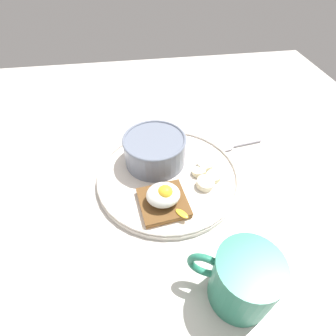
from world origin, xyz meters
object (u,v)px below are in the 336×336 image
Objects in this scene: banana_slice_front at (213,177)px; banana_slice_right at (205,164)px; toast_slice at (163,202)px; oatmeal_bowl at (155,150)px; poached_egg at (164,195)px; banana_slice_left at (199,172)px; spoon at (235,146)px; banana_slice_back at (205,183)px; coffee_mug at (243,280)px.

banana_slice_right is at bearing 100.86° from banana_slice_front.
oatmeal_bowl is at bearing 90.55° from toast_slice.
banana_slice_front is at bearing 25.29° from poached_egg.
banana_slice_left is 0.37× the size of spoon.
oatmeal_bowl reaches higher than banana_slice_back.
banana_slice_left is at bearing -31.99° from oatmeal_bowl.
banana_slice_right is (10.22, 8.70, 0.05)cm from toast_slice.
spoon is (8.14, 9.99, -1.16)cm from banana_slice_front.
banana_slice_front is at bearing -33.63° from banana_slice_left.
banana_slice_back is at bearing 21.51° from poached_egg.
spoon is (10.52, 31.89, -4.52)cm from coffee_mug.
banana_slice_back and banana_slice_right have the same top height.
oatmeal_bowl is 1.20× the size of spoon.
spoon is at bearing 35.54° from banana_slice_right.
poached_egg is at bearing -141.48° from spoon.
banana_slice_front is 3.07cm from banana_slice_left.
banana_slice_back reaches higher than banana_slice_front.
banana_slice_left is at bearing 90.40° from coffee_mug.
banana_slice_back is at bearing 89.28° from coffee_mug.
banana_slice_back is at bearing -82.90° from banana_slice_left.
toast_slice is 9.41cm from banana_slice_back.
banana_slice_right reaches higher than banana_slice_front.
spoon is (8.84, 6.32, -1.33)cm from banana_slice_right.
coffee_mug reaches higher than oatmeal_bowl.
spoon is (19.17, 2.99, -3.67)cm from oatmeal_bowl.
banana_slice_back is 0.45× the size of spoon.
banana_slice_right is 0.40× the size of coffee_mug.
spoon is at bearing 48.67° from banana_slice_back.
spoon is at bearing 50.83° from banana_slice_front.
poached_egg is 0.64× the size of coffee_mug.
banana_slice_left is (8.37, 6.73, -0.05)cm from toast_slice.
coffee_mug reaches higher than banana_slice_right.
banana_slice_right is at bearing -17.84° from oatmeal_bowl.
coffee_mug is (-1.68, -25.57, 3.18)cm from banana_slice_right.
banana_slice_right is at bearing -144.46° from spoon.
oatmeal_bowl is 4.16× the size of banana_slice_front.
coffee_mug reaches higher than banana_slice_front.
banana_slice_left reaches higher than toast_slice.
banana_slice_back is 15.61cm from spoon.
banana_slice_front is at bearing 24.74° from toast_slice.
toast_slice is 3.08× the size of banana_slice_front.
coffee_mug is at bearing -89.60° from banana_slice_left.
toast_slice is 2.39cm from poached_egg.
banana_slice_front is at bearing -79.14° from banana_slice_right.
spoon is at bearing 38.24° from toast_slice.
oatmeal_bowl is 1.74× the size of poached_egg.
banana_slice_front is 2.73cm from banana_slice_back.
banana_slice_right is 25.82cm from coffee_mug.
toast_slice is at bearing -155.26° from banana_slice_front.
banana_slice_right reaches higher than spoon.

